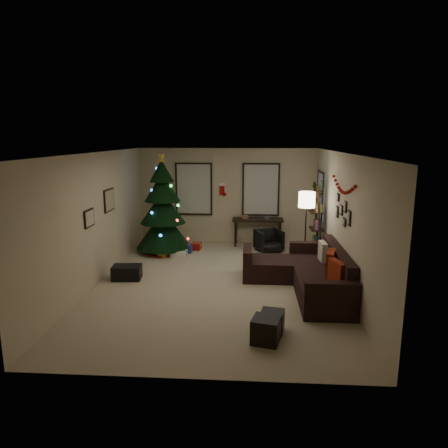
{
  "coord_description": "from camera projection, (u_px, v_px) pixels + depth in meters",
  "views": [
    {
      "loc": [
        0.68,
        -8.19,
        3.0
      ],
      "look_at": [
        0.1,
        0.6,
        1.15
      ],
      "focal_mm": 33.26,
      "sensor_mm": 36.0,
      "label": 1
    }
  ],
  "objects": [
    {
      "name": "window_back_left",
      "position": [
        194.0,
        189.0,
        11.8
      ],
      "size": [
        1.05,
        0.06,
        1.5
      ],
      "color": "#728CB2",
      "rests_on": "wall_back"
    },
    {
      "name": "floor",
      "position": [
        217.0,
        284.0,
        8.66
      ],
      "size": [
        7.0,
        7.0,
        0.0
      ],
      "primitive_type": "plane",
      "color": "tan",
      "rests_on": "ground"
    },
    {
      "name": "pillow_red_b",
      "position": [
        331.0,
        264.0,
        7.88
      ],
      "size": [
        0.26,
        0.51,
        0.5
      ],
      "primitive_type": "cube",
      "rotation": [
        0.0,
        0.0,
        -0.27
      ],
      "color": "maroon",
      "rests_on": "sofa"
    },
    {
      "name": "gallery",
      "position": [
        343.0,
        212.0,
        8.11
      ],
      "size": [
        0.03,
        1.25,
        0.54
      ],
      "color": "black",
      "rests_on": "wall_right"
    },
    {
      "name": "desk",
      "position": [
        258.0,
        222.0,
        11.61
      ],
      "size": [
        1.41,
        0.5,
        0.76
      ],
      "color": "black",
      "rests_on": "floor"
    },
    {
      "name": "ottoman_near",
      "position": [
        266.0,
        330.0,
        6.16
      ],
      "size": [
        0.48,
        0.48,
        0.38
      ],
      "primitive_type": "cube",
      "rotation": [
        0.0,
        0.0,
        -0.24
      ],
      "color": "black",
      "rests_on": "floor"
    },
    {
      "name": "potted_plant",
      "position": [
        318.0,
        186.0,
        10.01
      ],
      "size": [
        0.65,
        0.62,
        0.55
      ],
      "primitive_type": "imported",
      "rotation": [
        0.0,
        0.0,
        0.5
      ],
      "color": "#4C4C4C",
      "rests_on": "bookshelf"
    },
    {
      "name": "christmas_tree",
      "position": [
        163.0,
        211.0,
        10.85
      ],
      "size": [
        1.43,
        1.43,
        2.66
      ],
      "rotation": [
        0.0,
        0.0,
        -0.23
      ],
      "color": "black",
      "rests_on": "floor"
    },
    {
      "name": "pillow_cream",
      "position": [
        323.0,
        251.0,
        8.77
      ],
      "size": [
        0.14,
        0.41,
        0.4
      ],
      "primitive_type": "cube",
      "rotation": [
        0.0,
        0.0,
        0.07
      ],
      "color": "beige",
      "rests_on": "sofa"
    },
    {
      "name": "bookshelf",
      "position": [
        317.0,
        224.0,
        10.11
      ],
      "size": [
        0.3,
        0.56,
        1.93
      ],
      "color": "black",
      "rests_on": "floor"
    },
    {
      "name": "wall_front",
      "position": [
        193.0,
        278.0,
        4.97
      ],
      "size": [
        5.0,
        0.0,
        5.0
      ],
      "primitive_type": "plane",
      "rotation": [
        -1.57,
        0.0,
        0.0
      ],
      "color": "beige",
      "rests_on": "floor"
    },
    {
      "name": "wall_left",
      "position": [
        96.0,
        219.0,
        8.55
      ],
      "size": [
        0.0,
        7.0,
        7.0
      ],
      "primitive_type": "plane",
      "rotation": [
        1.57,
        0.0,
        1.57
      ],
      "color": "beige",
      "rests_on": "floor"
    },
    {
      "name": "wall_back",
      "position": [
        227.0,
        196.0,
        11.8
      ],
      "size": [
        5.0,
        0.0,
        5.0
      ],
      "primitive_type": "plane",
      "rotation": [
        1.57,
        0.0,
        0.0
      ],
      "color": "beige",
      "rests_on": "floor"
    },
    {
      "name": "sofa",
      "position": [
        307.0,
        274.0,
        8.35
      ],
      "size": [
        1.96,
        2.84,
        0.89
      ],
      "color": "black",
      "rests_on": "floor"
    },
    {
      "name": "window_right_wall",
      "position": [
        321.0,
        196.0,
        10.69
      ],
      "size": [
        0.06,
        0.9,
        1.3
      ],
      "color": "#728CB2",
      "rests_on": "wall_right"
    },
    {
      "name": "ottoman_far",
      "position": [
        272.0,
        321.0,
        6.51
      ],
      "size": [
        0.41,
        0.41,
        0.33
      ],
      "primitive_type": "cube",
      "rotation": [
        0.0,
        0.0,
        -0.18
      ],
      "color": "black",
      "rests_on": "floor"
    },
    {
      "name": "storage_bin",
      "position": [
        127.0,
        272.0,
        8.91
      ],
      "size": [
        0.63,
        0.45,
        0.3
      ],
      "primitive_type": "cube",
      "rotation": [
        0.0,
        0.0,
        0.09
      ],
      "color": "black",
      "rests_on": "floor"
    },
    {
      "name": "garland",
      "position": [
        343.0,
        186.0,
        8.0
      ],
      "size": [
        0.08,
        1.9,
        0.3
      ],
      "primitive_type": null,
      "color": "#A5140C",
      "rests_on": "wall_right"
    },
    {
      "name": "stocking_left",
      "position": [
        222.0,
        189.0,
        11.75
      ],
      "size": [
        0.2,
        0.05,
        0.36
      ],
      "color": "#990F0C",
      "rests_on": "wall_back"
    },
    {
      "name": "wall_right",
      "position": [
        343.0,
        222.0,
        8.22
      ],
      "size": [
        0.0,
        7.0,
        7.0
      ],
      "primitive_type": "plane",
      "rotation": [
        1.57,
        0.0,
        -1.57
      ],
      "color": "beige",
      "rests_on": "floor"
    },
    {
      "name": "desk_chair",
      "position": [
        269.0,
        241.0,
        11.04
      ],
      "size": [
        0.75,
        0.73,
        0.6
      ],
      "primitive_type": "imported",
      "rotation": [
        0.0,
        0.0,
        0.41
      ],
      "color": "black",
      "rests_on": "floor"
    },
    {
      "name": "pillow_red_a",
      "position": [
        337.0,
        274.0,
        7.3
      ],
      "size": [
        0.25,
        0.48,
        0.47
      ],
      "primitive_type": "cube",
      "rotation": [
        0.0,
        0.0,
        0.29
      ],
      "color": "maroon",
      "rests_on": "sofa"
    },
    {
      "name": "art_abstract",
      "position": [
        89.0,
        218.0,
        8.11
      ],
      "size": [
        0.04,
        0.45,
        0.35
      ],
      "color": "black",
      "rests_on": "wall_left"
    },
    {
      "name": "stocking_right",
      "position": [
        234.0,
        191.0,
        11.85
      ],
      "size": [
        0.2,
        0.05,
        0.36
      ],
      "color": "#990F0C",
      "rests_on": "wall_back"
    },
    {
      "name": "presents",
      "position": [
        169.0,
        249.0,
        10.94
      ],
      "size": [
        1.5,
        1.01,
        0.3
      ],
      "rotation": [
        0.0,
        0.0,
        0.22
      ],
      "color": "navy",
      "rests_on": "floor"
    },
    {
      "name": "ceiling",
      "position": [
        217.0,
        153.0,
        8.11
      ],
      "size": [
        7.0,
        7.0,
        0.0
      ],
      "primitive_type": "plane",
      "rotation": [
        3.14,
        0.0,
        0.0
      ],
      "color": "white",
      "rests_on": "floor"
    },
    {
      "name": "art_map",
      "position": [
        109.0,
        200.0,
        9.24
      ],
      "size": [
        0.04,
        0.6,
        0.5
      ],
      "color": "black",
      "rests_on": "wall_left"
    },
    {
      "name": "floor_lamp",
      "position": [
        307.0,
        205.0,
        9.47
      ],
      "size": [
        0.38,
        0.38,
        1.78
      ],
      "rotation": [
        0.0,
        0.0,
        -0.25
      ],
      "color": "black",
      "rests_on": "floor"
    },
    {
      "name": "window_back_right",
      "position": [
        261.0,
        190.0,
        11.67
      ],
      "size": [
        1.05,
        0.06,
        1.5
      ],
      "color": "#728CB2",
      "rests_on": "wall_back"
    }
  ]
}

